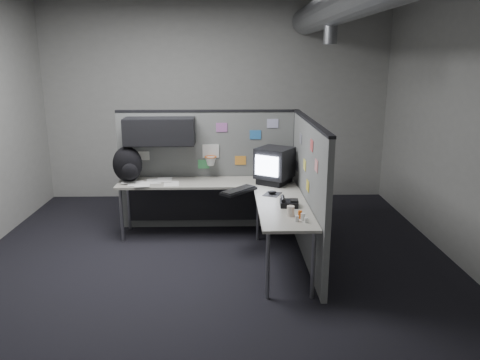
{
  "coord_description": "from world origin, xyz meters",
  "views": [
    {
      "loc": [
        0.19,
        -4.93,
        2.29
      ],
      "look_at": [
        0.32,
        0.35,
        0.91
      ],
      "focal_mm": 35.0,
      "sensor_mm": 36.0,
      "label": 1
    }
  ],
  "objects_px": {
    "keyboard": "(239,191)",
    "monitor": "(275,165)",
    "desk": "(225,196)",
    "phone": "(289,203)",
    "backpack": "(128,165)"
  },
  "relations": [
    {
      "from": "phone",
      "to": "backpack",
      "type": "relative_size",
      "value": 0.48
    },
    {
      "from": "backpack",
      "to": "keyboard",
      "type": "bearing_deg",
      "value": -21.52
    },
    {
      "from": "keyboard",
      "to": "monitor",
      "type": "bearing_deg",
      "value": 38.51
    },
    {
      "from": "monitor",
      "to": "keyboard",
      "type": "xyz_separation_m",
      "value": [
        -0.47,
        -0.41,
        -0.22
      ]
    },
    {
      "from": "keyboard",
      "to": "backpack",
      "type": "xyz_separation_m",
      "value": [
        -1.42,
        0.53,
        0.21
      ]
    },
    {
      "from": "monitor",
      "to": "desk",
      "type": "bearing_deg",
      "value": -176.03
    },
    {
      "from": "desk",
      "to": "keyboard",
      "type": "height_order",
      "value": "keyboard"
    },
    {
      "from": "phone",
      "to": "desk",
      "type": "bearing_deg",
      "value": 145.0
    },
    {
      "from": "phone",
      "to": "keyboard",
      "type": "bearing_deg",
      "value": 147.51
    },
    {
      "from": "monitor",
      "to": "backpack",
      "type": "bearing_deg",
      "value": 164.67
    },
    {
      "from": "monitor",
      "to": "keyboard",
      "type": "bearing_deg",
      "value": -150.32
    },
    {
      "from": "monitor",
      "to": "phone",
      "type": "relative_size",
      "value": 2.52
    },
    {
      "from": "desk",
      "to": "backpack",
      "type": "bearing_deg",
      "value": 166.94
    },
    {
      "from": "phone",
      "to": "backpack",
      "type": "xyz_separation_m",
      "value": [
        -1.95,
        1.08,
        0.19
      ]
    },
    {
      "from": "keyboard",
      "to": "phone",
      "type": "relative_size",
      "value": 2.21
    }
  ]
}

